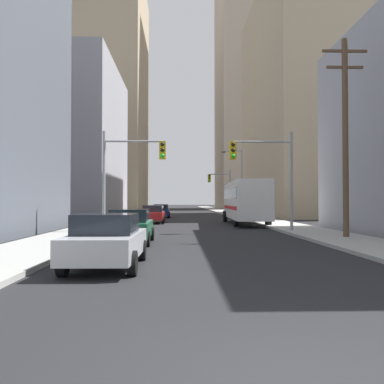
{
  "coord_description": "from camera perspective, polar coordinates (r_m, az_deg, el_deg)",
  "views": [
    {
      "loc": [
        -1.14,
        -3.97,
        1.88
      ],
      "look_at": [
        0.0,
        31.39,
        2.68
      ],
      "focal_mm": 37.68,
      "sensor_mm": 36.0,
      "label": 1
    }
  ],
  "objects": [
    {
      "name": "traffic_signal_near_left",
      "position": [
        23.95,
        -8.65,
        3.9
      ],
      "size": [
        3.71,
        0.44,
        6.0
      ],
      "color": "gray",
      "rests_on": "ground"
    },
    {
      "name": "sedan_green",
      "position": [
        18.1,
        -8.76,
        -4.78
      ],
      "size": [
        1.95,
        4.22,
        1.52
      ],
      "color": "#195938",
      "rests_on": "ground"
    },
    {
      "name": "building_right_far_highrise",
      "position": [
        104.14,
        9.83,
        15.43
      ],
      "size": [
        21.26,
        22.54,
        63.65
      ],
      "primitive_type": "cube",
      "color": "#B7A893",
      "rests_on": "ground"
    },
    {
      "name": "traffic_signal_near_right",
      "position": [
        24.32,
        10.23,
        3.83
      ],
      "size": [
        3.78,
        0.44,
        6.0
      ],
      "color": "gray",
      "rests_on": "ground"
    },
    {
      "name": "building_left_mid_office",
      "position": [
        58.61,
        -19.58,
        6.78
      ],
      "size": [
        18.52,
        21.81,
        20.06
      ],
      "primitive_type": "cube",
      "color": "#93939E",
      "rests_on": "ground"
    },
    {
      "name": "utility_pole_right",
      "position": [
        21.15,
        20.87,
        7.78
      ],
      "size": [
        2.2,
        0.28,
        9.82
      ],
      "color": "brown",
      "rests_on": "ground"
    },
    {
      "name": "sidewalk_right",
      "position": [
        54.55,
        6.34,
        -3.18
      ],
      "size": [
        3.35,
        160.0,
        0.15
      ],
      "primitive_type": "cube",
      "color": "#9E9E99",
      "rests_on": "ground"
    },
    {
      "name": "sedan_red",
      "position": [
        34.28,
        -5.5,
        -3.14
      ],
      "size": [
        1.95,
        4.25,
        1.52
      ],
      "color": "maroon",
      "rests_on": "ground"
    },
    {
      "name": "building_left_far_tower",
      "position": [
        96.25,
        -12.7,
        13.22
      ],
      "size": [
        19.28,
        27.92,
        51.89
      ],
      "primitive_type": "cube",
      "color": "tan",
      "rests_on": "ground"
    },
    {
      "name": "traffic_signal_far_right",
      "position": [
        52.74,
        4.07,
        1.02
      ],
      "size": [
        3.01,
        0.44,
        6.0
      ],
      "color": "gray",
      "rests_on": "ground"
    },
    {
      "name": "sidewalk_left",
      "position": [
        54.27,
        -7.65,
        -3.19
      ],
      "size": [
        3.35,
        160.0,
        0.15
      ],
      "primitive_type": "cube",
      "color": "#9E9E99",
      "rests_on": "ground"
    },
    {
      "name": "city_bus",
      "position": [
        32.98,
        7.51,
        -1.19
      ],
      "size": [
        2.91,
        11.58,
        3.4
      ],
      "color": "silver",
      "rests_on": "ground"
    },
    {
      "name": "building_right_mid_block",
      "position": [
        57.31,
        16.95,
        12.07
      ],
      "size": [
        15.08,
        25.72,
        30.13
      ],
      "primitive_type": "cube",
      "color": "tan",
      "rests_on": "ground"
    },
    {
      "name": "street_lamp_right",
      "position": [
        43.79,
        6.58,
        2.19
      ],
      "size": [
        2.36,
        0.32,
        7.5
      ],
      "color": "gray",
      "rests_on": "ground"
    },
    {
      "name": "sedan_silver",
      "position": [
        11.68,
        -11.93,
        -6.7
      ],
      "size": [
        1.95,
        4.23,
        1.52
      ],
      "color": "#B7BABF",
      "rests_on": "ground"
    },
    {
      "name": "sedan_navy",
      "position": [
        45.58,
        -4.41,
        -2.68
      ],
      "size": [
        1.95,
        4.24,
        1.52
      ],
      "color": "#141E4C",
      "rests_on": "ground"
    }
  ]
}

